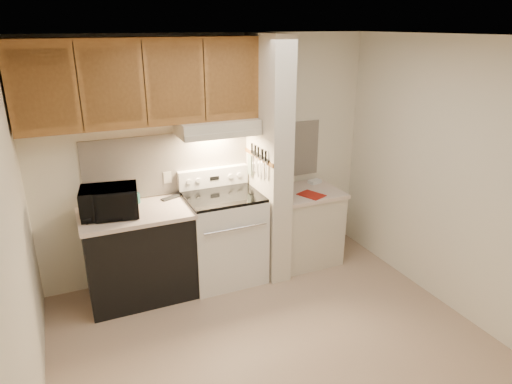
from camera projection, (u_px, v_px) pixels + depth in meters
floor at (271, 339)px, 3.96m from camera, size 3.60×3.60×0.00m
ceiling at (275, 36)px, 3.10m from camera, size 3.60×3.60×0.00m
wall_back at (211, 158)px, 4.82m from camera, size 3.60×2.50×0.02m
wall_left at (13, 250)px, 2.85m from camera, size 0.02×3.00×2.50m
wall_right at (448, 177)px, 4.21m from camera, size 0.02×3.00×2.50m
backsplash at (211, 159)px, 4.81m from camera, size 2.60×0.02×0.63m
range_body at (224, 238)px, 4.80m from camera, size 0.76×0.65×0.92m
oven_window at (235, 247)px, 4.51m from camera, size 0.50×0.01×0.30m
oven_handle at (236, 229)px, 4.40m from camera, size 0.65×0.02×0.02m
cooktop at (223, 196)px, 4.63m from camera, size 0.74×0.64×0.03m
range_backguard at (213, 177)px, 4.84m from camera, size 0.76×0.08×0.20m
range_display at (215, 178)px, 4.80m from camera, size 0.10×0.01×0.04m
range_knob_left_outer at (189, 182)px, 4.69m from camera, size 0.05×0.02×0.05m
range_knob_left_inner at (198, 181)px, 4.73m from camera, size 0.05×0.02×0.05m
range_knob_right_inner at (231, 176)px, 4.86m from camera, size 0.05×0.02×0.05m
range_knob_right_outer at (239, 175)px, 4.90m from camera, size 0.05×0.02×0.05m
dishwasher_front at (139, 256)px, 4.48m from camera, size 1.00×0.63×0.87m
left_countertop at (135, 213)px, 4.32m from camera, size 1.04×0.67×0.04m
spoon_rest at (171, 198)px, 4.64m from camera, size 0.23×0.14×0.01m
teal_jar at (136, 198)px, 4.51m from camera, size 0.11×0.11×0.10m
outlet at (168, 177)px, 4.67m from camera, size 0.08×0.01×0.12m
microwave at (109, 202)px, 4.17m from camera, size 0.55×0.41×0.28m
partition_pillar at (269, 161)px, 4.71m from camera, size 0.22×0.70×2.50m
pillar_trim at (258, 157)px, 4.65m from camera, size 0.01×0.70×0.04m
knife_strip at (260, 157)px, 4.60m from camera, size 0.02×0.42×0.04m
knife_blade_a at (266, 171)px, 4.48m from camera, size 0.01×0.03×0.16m
knife_handle_a at (266, 156)px, 4.43m from camera, size 0.02×0.02×0.10m
knife_blade_b at (262, 169)px, 4.57m from camera, size 0.01×0.04×0.18m
knife_handle_b at (262, 154)px, 4.50m from camera, size 0.02×0.02×0.10m
knife_blade_c at (258, 168)px, 4.64m from camera, size 0.01×0.04×0.20m
knife_handle_c at (258, 152)px, 4.58m from camera, size 0.02×0.02×0.10m
knife_blade_d at (255, 164)px, 4.71m from camera, size 0.01×0.04×0.16m
knife_handle_d at (255, 150)px, 4.64m from camera, size 0.02×0.02×0.10m
knife_blade_e at (253, 163)px, 4.76m from camera, size 0.01×0.04×0.18m
knife_handle_e at (252, 148)px, 4.72m from camera, size 0.02×0.02×0.10m
oven_mitt at (250, 165)px, 4.83m from camera, size 0.03×0.09×0.22m
right_cab_base at (304, 227)px, 5.18m from camera, size 0.70×0.60×0.81m
right_countertop at (306, 192)px, 5.03m from camera, size 0.74×0.64×0.04m
red_folder at (311, 195)px, 4.89m from camera, size 0.28×0.32×0.01m
white_box at (315, 182)px, 5.26m from camera, size 0.16×0.12×0.04m
range_hood at (217, 127)px, 4.50m from camera, size 0.78×0.44×0.15m
hood_lip at (224, 136)px, 4.33m from camera, size 0.78×0.04×0.06m
upper_cabinets at (141, 82)px, 4.12m from camera, size 2.18×0.33×0.77m
cab_door_a at (42, 89)px, 3.67m from camera, size 0.46×0.01×0.63m
cab_gap_a at (78, 87)px, 3.77m from camera, size 0.01×0.01×0.73m
cab_door_b at (112, 86)px, 3.88m from camera, size 0.46×0.01×0.63m
cab_gap_b at (145, 84)px, 3.98m from camera, size 0.01×0.01×0.73m
cab_door_c at (175, 82)px, 4.08m from camera, size 0.46×0.01×0.63m
cab_gap_c at (204, 81)px, 4.18m from camera, size 0.01×0.01×0.73m
cab_door_d at (232, 80)px, 4.29m from camera, size 0.46×0.01×0.63m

